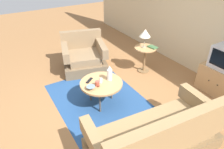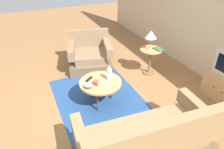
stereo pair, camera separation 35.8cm
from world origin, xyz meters
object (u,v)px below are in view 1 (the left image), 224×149
side_table (145,54)px  armchair (84,57)px  tv_stand (220,81)px  bowl (91,88)px  table_lamp (145,33)px  book (153,47)px  tv_remote_dark (89,80)px  coffee_table (101,84)px  vase (110,73)px  mug (97,84)px  couch (156,138)px  tv_remote_silver (101,81)px

side_table → armchair: bearing=-127.1°
tv_stand → bowl: (-0.83, -2.48, 0.23)m
table_lamp → book: size_ratio=1.80×
tv_stand → tv_remote_dark: (-1.08, -2.39, 0.21)m
coffee_table → tv_remote_dark: size_ratio=4.55×
vase → coffee_table: bearing=-89.8°
armchair → side_table: bearing=159.0°
armchair → vase: size_ratio=4.18×
vase → armchair: bearing=175.4°
table_lamp → armchair: bearing=-127.0°
mug → bowl: (0.04, -0.15, -0.02)m
vase → book: vase is taller
mug → tv_remote_dark: (-0.21, -0.06, -0.04)m
couch → bowl: 1.36m
vase → tv_remote_dark: bearing=-114.5°
mug → tv_remote_silver: mug is taller
tv_remote_dark → tv_remote_silver: 0.22m
book → coffee_table: bearing=-82.0°
tv_stand → tv_remote_silver: tv_stand is taller
tv_stand → tv_remote_silver: 2.42m
bowl → book: 1.93m
side_table → mug: (0.60, -1.57, 0.08)m
book → couch: bearing=-46.7°
side_table → tv_remote_dark: side_table is taller
side_table → vase: (0.55, -1.28, 0.17)m
mug → book: 1.78m
coffee_table → book: (-0.46, 1.59, 0.19)m
coffee_table → tv_remote_silver: (-0.04, 0.02, 0.05)m
coffee_table → tv_remote_dark: 0.23m
tv_remote_dark → vase: bearing=-60.1°
couch → bowl: size_ratio=12.59×
side_table → bowl: side_table is taller
coffee_table → armchair: bearing=168.3°
armchair → tv_stand: size_ratio=1.52×
mug → table_lamp: bearing=112.3°
armchair → tv_stand: (2.35, 1.93, -0.02)m
tv_stand → table_lamp: 1.83m
couch → tv_remote_dark: (-1.53, -0.28, 0.19)m
vase → bowl: 0.46m
side_table → book: size_ratio=2.64×
couch → book: bearing=56.5°
couch → armchair: bearing=91.7°
bowl → coffee_table: bearing=110.1°
bowl → tv_remote_dark: bearing=159.8°
armchair → coffee_table: armchair is taller
coffee_table → side_table: size_ratio=1.25×
table_lamp → bowl: 1.87m
table_lamp → book: bearing=54.3°
couch → tv_remote_silver: size_ratio=11.62×
table_lamp → tv_remote_silver: (0.53, -1.41, -0.47)m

